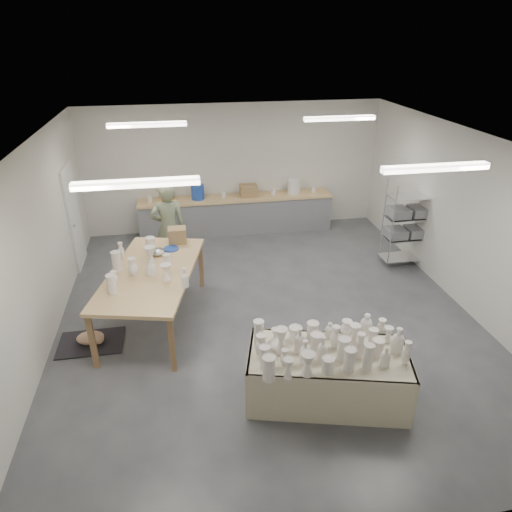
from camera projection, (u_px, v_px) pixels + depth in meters
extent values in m
plane|color=#424449|center=(266.00, 314.00, 7.97)|extent=(8.00, 8.00, 0.00)
cube|color=white|center=(268.00, 143.00, 6.63)|extent=(7.00, 8.00, 0.02)
cube|color=silver|center=(234.00, 168.00, 10.82)|extent=(7.00, 0.02, 3.00)
cube|color=silver|center=(363.00, 429.00, 3.78)|extent=(7.00, 0.02, 3.00)
cube|color=silver|center=(36.00, 253.00, 6.75)|extent=(0.02, 8.00, 3.00)
cube|color=silver|center=(466.00, 221.00, 7.85)|extent=(0.02, 8.00, 3.00)
cube|color=white|center=(74.00, 217.00, 9.24)|extent=(0.05, 0.90, 2.10)
cube|color=white|center=(137.00, 183.00, 5.05)|extent=(1.40, 0.12, 0.08)
cube|color=white|center=(436.00, 168.00, 5.62)|extent=(1.40, 0.12, 0.08)
cube|color=white|center=(147.00, 125.00, 8.13)|extent=(1.40, 0.12, 0.08)
cube|color=white|center=(340.00, 118.00, 8.70)|extent=(1.40, 0.12, 0.08)
cube|color=tan|center=(236.00, 198.00, 10.82)|extent=(4.60, 0.60, 0.06)
cube|color=slate|center=(237.00, 216.00, 11.02)|extent=(4.60, 0.55, 0.84)
cylinder|color=yellow|center=(167.00, 194.00, 10.48)|extent=(0.30, 0.30, 0.34)
cylinder|color=#2045AE|center=(198.00, 192.00, 10.59)|extent=(0.30, 0.30, 0.34)
cylinder|color=white|center=(294.00, 187.00, 10.95)|extent=(0.30, 0.30, 0.34)
cube|color=#8E6644|center=(249.00, 190.00, 10.79)|extent=(0.40, 0.30, 0.28)
cylinder|color=white|center=(150.00, 199.00, 10.46)|extent=(0.10, 0.10, 0.14)
cylinder|color=white|center=(224.00, 195.00, 10.73)|extent=(0.10, 0.10, 0.14)
cylinder|color=white|center=(273.00, 192.00, 10.92)|extent=(0.10, 0.10, 0.14)
cylinder|color=white|center=(314.00, 189.00, 11.08)|extent=(0.10, 0.10, 0.14)
cylinder|color=silver|center=(392.00, 230.00, 9.05)|extent=(0.02, 0.02, 1.80)
cylinder|color=silver|center=(431.00, 227.00, 9.18)|extent=(0.02, 0.02, 1.80)
cylinder|color=silver|center=(383.00, 221.00, 9.43)|extent=(0.02, 0.02, 1.80)
cylinder|color=silver|center=(420.00, 219.00, 9.57)|extent=(0.02, 0.02, 1.80)
cube|color=silver|center=(402.00, 257.00, 9.64)|extent=(0.88, 0.48, 0.02)
cube|color=silver|center=(405.00, 237.00, 9.44)|extent=(0.88, 0.48, 0.02)
cube|color=silver|center=(408.00, 217.00, 9.24)|extent=(0.88, 0.48, 0.02)
cube|color=silver|center=(411.00, 196.00, 9.04)|extent=(0.88, 0.48, 0.02)
cube|color=slate|center=(395.00, 233.00, 9.35)|extent=(0.38, 0.42, 0.18)
cube|color=slate|center=(415.00, 231.00, 9.42)|extent=(0.38, 0.42, 0.18)
cube|color=slate|center=(399.00, 212.00, 9.15)|extent=(0.38, 0.42, 0.18)
cube|color=slate|center=(419.00, 211.00, 9.22)|extent=(0.38, 0.42, 0.18)
cube|color=olive|center=(327.00, 379.00, 6.05)|extent=(1.99, 1.27, 0.63)
cube|color=beige|center=(329.00, 355.00, 5.87)|extent=(2.26, 1.48, 0.03)
cube|color=beige|center=(339.00, 402.00, 5.61)|extent=(2.02, 0.55, 0.73)
cube|color=beige|center=(317.00, 353.00, 6.45)|extent=(2.02, 0.55, 0.73)
cube|color=tan|center=(151.00, 272.00, 7.37)|extent=(1.87, 2.82, 0.06)
cube|color=olive|center=(111.00, 347.00, 6.42)|extent=(0.08, 0.08, 0.91)
cube|color=olive|center=(193.00, 338.00, 6.61)|extent=(0.08, 0.08, 0.91)
cube|color=olive|center=(124.00, 267.00, 8.58)|extent=(0.08, 0.08, 0.91)
cube|color=olive|center=(186.00, 262.00, 8.76)|extent=(0.08, 0.08, 0.91)
ellipsoid|color=silver|center=(158.00, 252.00, 7.88)|extent=(0.26, 0.26, 0.12)
cylinder|color=#2045AE|center=(171.00, 249.00, 8.07)|extent=(0.26, 0.26, 0.03)
cylinder|color=white|center=(149.00, 246.00, 8.08)|extent=(0.11, 0.11, 0.12)
cube|color=#8E6644|center=(177.00, 235.00, 8.28)|extent=(0.32, 0.26, 0.28)
cube|color=black|center=(91.00, 343.00, 7.24)|extent=(1.00, 0.70, 0.02)
ellipsoid|color=white|center=(90.00, 337.00, 7.19)|extent=(0.47, 0.36, 0.18)
sphere|color=white|center=(99.00, 339.00, 7.12)|extent=(0.15, 0.15, 0.15)
imported|color=gray|center=(169.00, 228.00, 9.03)|extent=(0.72, 0.51, 1.87)
cylinder|color=#AA1827|center=(171.00, 252.00, 9.56)|extent=(0.37, 0.37, 0.04)
cylinder|color=silver|center=(178.00, 257.00, 9.67)|extent=(0.02, 0.02, 0.26)
cylinder|color=silver|center=(168.00, 257.00, 9.69)|extent=(0.02, 0.02, 0.26)
cylinder|color=silver|center=(170.00, 261.00, 9.51)|extent=(0.02, 0.02, 0.26)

